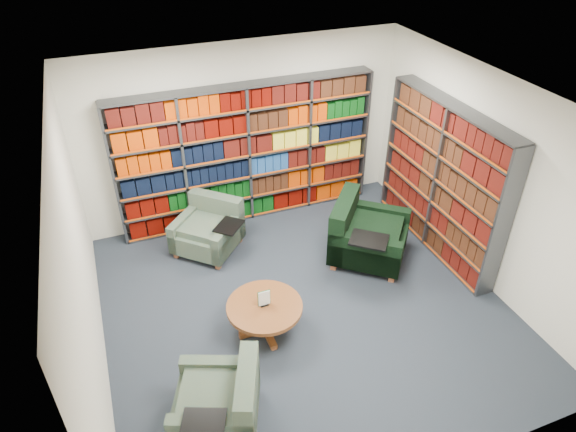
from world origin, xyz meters
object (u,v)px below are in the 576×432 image
object	(u,v)px
chair_teal_front	(224,403)
chair_teal_left	(210,229)
chair_green_right	(363,236)
coffee_table	(265,311)

from	to	relation	value
chair_teal_front	chair_teal_left	bearing A→B (deg)	78.69
chair_green_right	coffee_table	size ratio (longest dim) A/B	1.55
coffee_table	chair_teal_front	bearing A→B (deg)	-127.11
chair_teal_left	chair_teal_front	xyz separation A→B (m)	(-0.60, -2.98, -0.00)
chair_green_right	coffee_table	world-z (taller)	chair_green_right
chair_teal_left	chair_green_right	distance (m)	2.25
chair_teal_front	coffee_table	bearing A→B (deg)	52.89
coffee_table	chair_teal_left	bearing A→B (deg)	95.76
chair_green_right	coffee_table	xyz separation A→B (m)	(-1.81, -0.90, -0.02)
chair_teal_front	coffee_table	xyz separation A→B (m)	(0.79, 1.05, 0.04)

